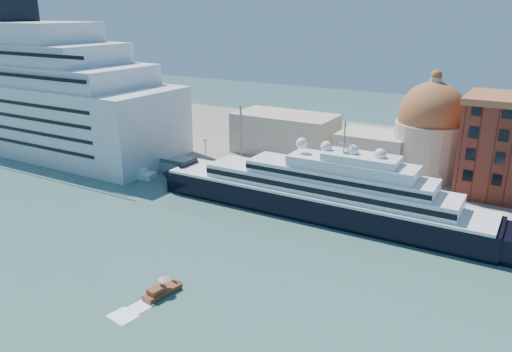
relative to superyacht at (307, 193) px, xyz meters
The scene contains 9 objects.
ground 23.69m from the superyacht, 98.87° to the right, with size 400.00×400.00×0.00m, color #376056.
quay 12.00m from the superyacht, 108.06° to the left, with size 180.00×10.00×2.50m, color gray.
land 52.24m from the superyacht, 93.95° to the left, with size 260.00×72.00×2.00m, color slate.
quay_fence 7.54m from the superyacht, 118.88° to the left, with size 180.00×0.10×1.20m, color slate.
superyacht is the anchor object (origin of this frame).
service_barge 51.34m from the superyacht, behind, with size 12.97×6.50×2.79m.
water_taxi 44.02m from the superyacht, 96.68° to the right, with size 3.18×6.82×3.12m.
church 35.43m from the superyacht, 85.39° to the left, with size 66.00×18.00×25.50m.
lamp_posts 19.48m from the superyacht, 150.30° to the left, with size 120.80×2.40×18.00m.
Camera 1 is at (47.02, -73.02, 43.51)m, focal length 35.00 mm.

